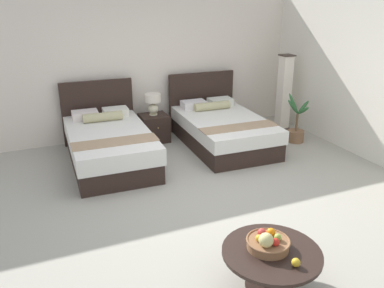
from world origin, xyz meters
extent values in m
cube|color=#A19D90|center=(0.00, 0.00, -0.01)|extent=(9.59, 9.43, 0.02)
cube|color=silver|center=(0.00, 2.91, 1.33)|extent=(9.59, 0.12, 2.66)
cube|color=silver|center=(3.00, 0.40, 1.33)|extent=(0.12, 5.03, 2.66)
cube|color=black|center=(-1.03, 1.64, 0.15)|extent=(1.26, 2.12, 0.30)
cube|color=silver|center=(-1.03, 1.64, 0.43)|extent=(1.31, 2.16, 0.26)
cube|color=black|center=(-0.99, 2.71, 0.58)|extent=(1.28, 0.10, 1.16)
cube|color=silver|center=(-1.26, 2.43, 0.63)|extent=(0.44, 0.31, 0.14)
cube|color=silver|center=(-0.74, 2.41, 0.63)|extent=(0.44, 0.31, 0.14)
cylinder|color=tan|center=(-1.01, 2.18, 0.64)|extent=(0.66, 0.17, 0.15)
cube|color=#9F8164|center=(-1.04, 1.11, 0.57)|extent=(1.27, 0.40, 0.01)
cube|color=black|center=(1.03, 1.64, 0.15)|extent=(1.33, 2.10, 0.31)
cube|color=silver|center=(1.03, 1.64, 0.42)|extent=(1.37, 2.14, 0.23)
cube|color=black|center=(1.06, 2.70, 0.57)|extent=(1.35, 0.10, 1.15)
cube|color=silver|center=(0.77, 2.42, 0.60)|extent=(0.47, 0.31, 0.14)
cube|color=silver|center=(1.33, 2.40, 0.60)|extent=(0.47, 0.31, 0.14)
cylinder|color=tan|center=(1.04, 2.17, 0.61)|extent=(0.70, 0.17, 0.15)
cube|color=#9F8164|center=(1.01, 1.07, 0.54)|extent=(1.34, 0.38, 0.01)
cube|color=black|center=(-0.04, 2.38, 0.25)|extent=(0.50, 0.46, 0.50)
sphere|color=tan|center=(-0.04, 2.14, 0.33)|extent=(0.02, 0.02, 0.02)
cylinder|color=beige|center=(-0.04, 2.40, 0.51)|extent=(0.15, 0.15, 0.02)
ellipsoid|color=beige|center=(-0.04, 2.40, 0.62)|extent=(0.19, 0.19, 0.19)
cylinder|color=#99844C|center=(-0.04, 2.40, 0.73)|extent=(0.02, 0.02, 0.04)
cylinder|color=silver|center=(-0.04, 2.40, 0.82)|extent=(0.29, 0.29, 0.14)
cylinder|color=black|center=(-0.27, -1.84, 0.01)|extent=(0.46, 0.46, 0.02)
cylinder|color=black|center=(-0.27, -1.84, 0.19)|extent=(0.13, 0.13, 0.37)
cylinder|color=black|center=(-0.27, -1.84, 0.39)|extent=(0.92, 0.92, 0.04)
cylinder|color=#8A5E3E|center=(-0.28, -1.78, 0.45)|extent=(0.39, 0.39, 0.08)
torus|color=#8A5E3E|center=(-0.28, -1.78, 0.49)|extent=(0.41, 0.41, 0.02)
sphere|color=#BF3732|center=(-0.30, -1.70, 0.53)|extent=(0.08, 0.08, 0.08)
sphere|color=gold|center=(-0.37, -1.76, 0.52)|extent=(0.07, 0.07, 0.07)
sphere|color=#CDC67C|center=(-0.35, -1.84, 0.55)|extent=(0.14, 0.14, 0.14)
sphere|color=red|center=(-0.26, -1.87, 0.52)|extent=(0.08, 0.08, 0.08)
sphere|color=#8EAD43|center=(-0.20, -1.81, 0.52)|extent=(0.07, 0.07, 0.07)
sphere|color=orange|center=(-0.22, -1.73, 0.53)|extent=(0.08, 0.08, 0.08)
sphere|color=gold|center=(-0.20, -2.10, 0.45)|extent=(0.08, 0.08, 0.08)
cube|color=#382C25|center=(2.56, 2.05, 0.01)|extent=(0.25, 0.25, 0.03)
cube|color=silver|center=(2.56, 2.05, 0.75)|extent=(0.21, 0.21, 1.44)
cube|color=#382C25|center=(2.56, 2.05, 1.48)|extent=(0.25, 0.25, 0.02)
cylinder|color=brown|center=(2.37, 1.32, 0.11)|extent=(0.30, 0.30, 0.21)
cylinder|color=brown|center=(2.37, 1.32, 0.38)|extent=(0.04, 0.04, 0.33)
ellipsoid|color=#2C5D31|center=(2.49, 1.34, 0.64)|extent=(0.30, 0.11, 0.26)
ellipsoid|color=#2C5D31|center=(2.34, 1.44, 0.70)|extent=(0.10, 0.29, 0.37)
ellipsoid|color=#2C5D31|center=(2.26, 1.34, 0.67)|extent=(0.26, 0.10, 0.31)
ellipsoid|color=#2C5D31|center=(2.39, 1.20, 0.63)|extent=(0.09, 0.29, 0.24)
camera|label=1|loc=(-2.15, -4.39, 2.65)|focal=37.57mm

